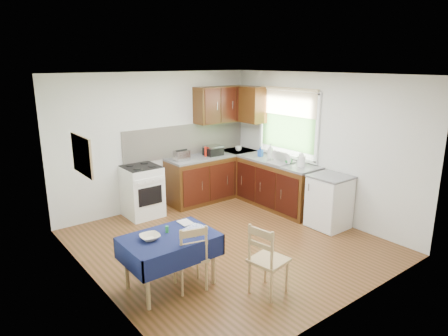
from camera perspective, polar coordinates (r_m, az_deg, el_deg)
floor at (r=6.19m, az=0.52°, el=-10.61°), size 4.20×4.20×0.00m
ceiling at (r=5.58m, az=0.58°, el=13.20°), size 4.00×4.20×0.02m
wall_back at (r=7.48m, az=-9.54°, el=3.82°), size 4.00×0.02×2.50m
wall_front at (r=4.39m, az=17.94°, el=-4.74°), size 4.00×0.02×2.50m
wall_left at (r=4.82m, az=-18.41°, el=-2.99°), size 0.02×4.20×2.50m
wall_right at (r=7.15m, az=13.22°, el=3.11°), size 0.02×4.20×2.50m
base_cabinets at (r=7.75m, az=2.60°, el=-1.85°), size 1.90×2.30×0.86m
worktop_back at (r=7.86m, az=-1.64°, el=1.80°), size 1.90×0.60×0.04m
worktop_right at (r=7.43m, az=7.70°, el=0.89°), size 0.60×1.70×0.04m
worktop_corner at (r=8.25m, az=2.00°, el=2.44°), size 0.60×0.60×0.04m
splashback at (r=7.80m, az=-5.28°, el=4.05°), size 2.70×0.02×0.60m
upper_cabinets at (r=7.98m, az=1.09°, el=9.08°), size 1.20×0.85×0.70m
stove at (r=7.20m, az=-11.61°, el=-3.25°), size 0.60×0.61×0.92m
window at (r=7.51m, az=9.10°, el=6.98°), size 0.04×1.48×1.26m
fridge at (r=6.81m, az=14.80°, el=-4.67°), size 0.58×0.60×0.89m
corkboard at (r=5.02m, az=-19.60°, el=1.73°), size 0.04×0.62×0.47m
dining_table at (r=4.91m, az=-7.77°, el=-10.73°), size 1.10×0.74×0.66m
chair_far at (r=4.87m, az=-4.74°, el=-12.31°), size 0.45×0.45×0.84m
chair_near at (r=4.78m, az=6.10°, el=-12.64°), size 0.45×0.45×0.88m
toaster at (r=7.38m, az=-6.07°, el=1.78°), size 0.28×0.17×0.21m
sandwich_press at (r=7.78m, az=-1.56°, el=2.52°), size 0.32×0.28×0.19m
sauce_bottle at (r=7.66m, az=-2.65°, el=2.35°), size 0.04×0.04×0.20m
yellow_packet at (r=8.03m, az=-1.61°, el=2.80°), size 0.12×0.08×0.15m
dish_rack at (r=7.26m, az=8.13°, el=0.91°), size 0.45×0.35×0.21m
kettle at (r=7.07m, az=10.98°, el=1.09°), size 0.14×0.14×0.24m
cup at (r=8.15m, az=2.07°, el=2.79°), size 0.16×0.16×0.10m
soap_bottle_a at (r=7.48m, az=6.62°, el=2.36°), size 0.16×0.16×0.30m
soap_bottle_b at (r=7.71m, az=5.24°, el=2.35°), size 0.10×0.10×0.19m
soap_bottle_c at (r=7.21m, az=9.22°, el=1.26°), size 0.18×0.18×0.17m
plate_bowl at (r=4.81m, az=-10.54°, el=-9.68°), size 0.26×0.26×0.06m
book at (r=5.16m, az=-6.28°, el=-7.98°), size 0.16×0.22×0.02m
spice_jar at (r=4.95m, az=-8.15°, el=-8.66°), size 0.04×0.04×0.08m
tea_towel at (r=4.94m, az=-4.18°, el=-8.80°), size 0.32×0.28×0.05m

